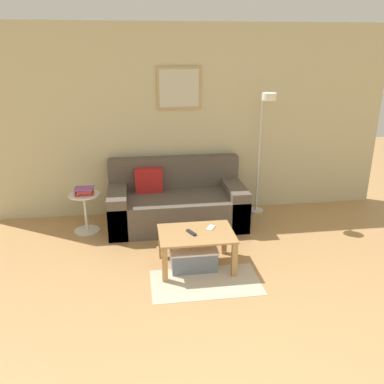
# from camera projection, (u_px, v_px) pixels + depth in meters

# --- Properties ---
(wall_back) EXTENTS (5.60, 0.09, 2.55)m
(wall_back) POSITION_uv_depth(u_px,v_px,m) (188.00, 122.00, 5.53)
(wall_back) COLOR #C6BC93
(wall_back) RESTS_ON ground_plane
(area_rug) EXTENTS (1.10, 0.61, 0.01)m
(area_rug) POSITION_uv_depth(u_px,v_px,m) (206.00, 282.00, 4.11)
(area_rug) COLOR #C1B299
(area_rug) RESTS_ON ground_plane
(couch) EXTENTS (1.77, 0.89, 0.83)m
(couch) POSITION_uv_depth(u_px,v_px,m) (176.00, 203.00, 5.41)
(couch) COLOR brown
(couch) RESTS_ON ground_plane
(coffee_table) EXTENTS (0.79, 0.57, 0.40)m
(coffee_table) POSITION_uv_depth(u_px,v_px,m) (196.00, 239.00, 4.31)
(coffee_table) COLOR #AD7F4C
(coffee_table) RESTS_ON ground_plane
(storage_bin) EXTENTS (0.50, 0.35, 0.24)m
(storage_bin) POSITION_uv_depth(u_px,v_px,m) (193.00, 257.00, 4.36)
(storage_bin) COLOR slate
(storage_bin) RESTS_ON ground_plane
(floor_lamp) EXTENTS (0.21, 0.48, 1.71)m
(floor_lamp) POSITION_uv_depth(u_px,v_px,m) (264.00, 132.00, 5.34)
(floor_lamp) COLOR silver
(floor_lamp) RESTS_ON ground_plane
(side_table) EXTENTS (0.38, 0.38, 0.51)m
(side_table) POSITION_uv_depth(u_px,v_px,m) (85.00, 209.00, 5.15)
(side_table) COLOR silver
(side_table) RESTS_ON ground_plane
(book_stack) EXTENTS (0.25, 0.20, 0.09)m
(book_stack) POSITION_uv_depth(u_px,v_px,m) (84.00, 191.00, 5.06)
(book_stack) COLOR #B73333
(book_stack) RESTS_ON side_table
(remote_control) EXTENTS (0.10, 0.15, 0.02)m
(remote_control) POSITION_uv_depth(u_px,v_px,m) (191.00, 233.00, 4.27)
(remote_control) COLOR #232328
(remote_control) RESTS_ON coffee_table
(cell_phone) EXTENTS (0.13, 0.15, 0.01)m
(cell_phone) POSITION_uv_depth(u_px,v_px,m) (211.00, 228.00, 4.40)
(cell_phone) COLOR silver
(cell_phone) RESTS_ON coffee_table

